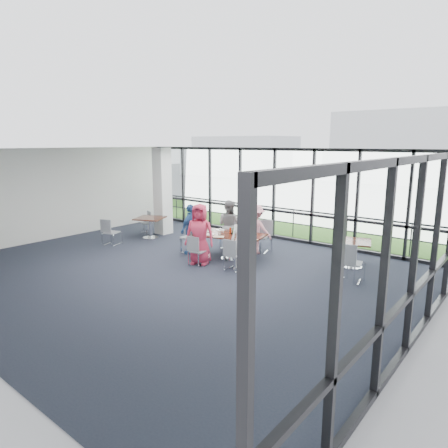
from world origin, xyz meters
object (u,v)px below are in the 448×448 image
Objects in this scene: chair_main_fr at (260,237)px; chair_spare_r at (352,263)px; chair_main_fl at (230,234)px; side_table_left at (150,220)px; chair_spare_lb at (147,223)px; chair_main_nr at (234,255)px; chair_main_end at (190,237)px; diner_end at (191,229)px; chair_main_nl at (198,251)px; side_table_right at (353,244)px; diner_far_right at (256,229)px; diner_near_left at (200,234)px; diner_far_left at (229,225)px; main_table at (230,238)px; diner_near_right at (241,242)px; chair_spare_la at (112,232)px; structural_column at (163,191)px.

chair_spare_r is at bearing 146.23° from chair_main_fr.
side_table_left is at bearing 6.65° from chair_main_fl.
chair_main_fl is at bearing 158.91° from chair_spare_r.
chair_main_fr is 1.22× the size of chair_spare_lb.
chair_main_nr is 0.87× the size of chair_main_end.
diner_end is 2.14m from chair_main_fr.
chair_spare_lb is (-4.21, 1.73, -0.01)m from chair_main_nl.
chair_main_nr is at bearing -12.77° from side_table_left.
side_table_right is at bearing 9.94° from side_table_left.
diner_far_right is at bearing 65.05° from chair_main_nl.
diner_near_left reaches higher than diner_far_left.
chair_main_nl is at bearing -20.21° from side_table_left.
chair_main_nr is 1.99m from chair_main_fr.
main_table is 1.32m from diner_end.
side_table_right is (6.95, 1.22, -0.00)m from side_table_left.
diner_near_right is 4.97m from chair_spare_la.
diner_near_left is at bearing -178.76° from chair_spare_lb.
chair_main_nr is 5.48m from chair_spare_lb.
chair_main_nl is 0.95× the size of chair_spare_la.
side_table_left is 0.79× the size of diner_end.
diner_far_left is at bearing -168.71° from side_table_right.
structural_column reaches higher than chair_main_nr.
chair_main_nl is 0.85× the size of chair_spare_r.
chair_main_fr is 2.17m from chair_main_end.
diner_far_right is 4.86m from chair_spare_la.
side_table_right is (7.16, 0.39, -0.96)m from structural_column.
chair_main_fr is at bearing 51.09° from diner_near_left.
chair_main_end is at bearing 161.30° from chair_main_nr.
diner_near_right reaches higher than chair_main_nl.
diner_far_right is (4.08, 0.72, 0.12)m from side_table_left.
side_table_left is 0.80× the size of diner_near_right.
diner_far_left is 4.20m from chair_spare_r.
chair_main_fr reaches higher than side_table_left.
chair_main_nr is 2.19m from chair_main_end.
chair_main_nr is at bearing -136.19° from side_table_right.
diner_end reaches higher than main_table.
chair_spare_r is at bearing -1.10° from diner_near_right.
side_table_right is 4.73m from diner_end.
main_table and side_table_right have the same top height.
structural_column is 3.38× the size of chair_main_fl.
chair_main_fl is at bearing -171.56° from side_table_right.
diner_far_left is 1.89× the size of chair_spare_la.
diner_far_left reaches higher than main_table.
diner_near_left is (3.69, -2.00, -0.74)m from structural_column.
chair_main_nr is (4.60, -1.04, -0.22)m from side_table_left.
diner_near_left is at bearing 55.08° from chair_main_end.
diner_near_left is at bearing 95.82° from chair_main_fl.
diner_end is 0.31m from chair_main_end.
chair_main_nr is at bearing -13.73° from chair_spare_la.
diner_end is (2.78, -1.39, -0.83)m from structural_column.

